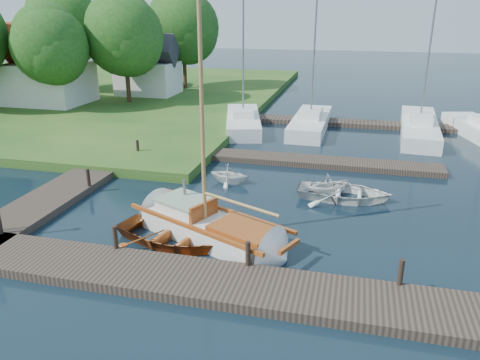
% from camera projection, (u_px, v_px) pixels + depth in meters
% --- Properties ---
extents(ground, '(160.00, 160.00, 0.00)m').
position_uv_depth(ground, '(240.00, 207.00, 19.54)').
color(ground, black).
rests_on(ground, ground).
extents(near_dock, '(18.00, 2.20, 0.30)m').
position_uv_depth(near_dock, '(192.00, 280.00, 14.03)').
color(near_dock, '#2D241C').
rests_on(near_dock, ground).
extents(left_dock, '(2.20, 18.00, 0.30)m').
position_uv_depth(left_dock, '(93.00, 173.00, 23.13)').
color(left_dock, '#2D241C').
rests_on(left_dock, ground).
extents(far_dock, '(14.00, 1.60, 0.30)m').
position_uv_depth(far_dock, '(306.00, 161.00, 24.96)').
color(far_dock, '#2D241C').
rests_on(far_dock, ground).
extents(pontoon, '(30.00, 1.60, 0.30)m').
position_uv_depth(pontoon, '(439.00, 128.00, 31.79)').
color(pontoon, '#2D241C').
rests_on(pontoon, ground).
extents(shore, '(50.00, 40.00, 0.50)m').
position_uv_depth(shore, '(18.00, 90.00, 45.86)').
color(shore, '#224D1A').
rests_on(shore, ground).
extents(mooring_post_1, '(0.16, 0.16, 0.80)m').
position_uv_depth(mooring_post_1, '(115.00, 237.00, 15.43)').
color(mooring_post_1, black).
rests_on(mooring_post_1, near_dock).
extents(mooring_post_2, '(0.16, 0.16, 0.80)m').
position_uv_depth(mooring_post_2, '(248.00, 253.00, 14.41)').
color(mooring_post_2, black).
rests_on(mooring_post_2, near_dock).
extents(mooring_post_3, '(0.16, 0.16, 0.80)m').
position_uv_depth(mooring_post_3, '(401.00, 272.00, 13.38)').
color(mooring_post_3, black).
rests_on(mooring_post_3, near_dock).
extents(mooring_post_4, '(0.16, 0.16, 0.80)m').
position_uv_depth(mooring_post_4, '(88.00, 177.00, 20.89)').
color(mooring_post_4, black).
rests_on(mooring_post_4, left_dock).
extents(mooring_post_5, '(0.16, 0.16, 0.80)m').
position_uv_depth(mooring_post_5, '(138.00, 147.00, 25.45)').
color(mooring_post_5, black).
rests_on(mooring_post_5, left_dock).
extents(sailboat, '(7.32, 4.76, 9.83)m').
position_uv_depth(sailboat, '(213.00, 230.00, 16.76)').
color(sailboat, silver).
rests_on(sailboat, ground).
extents(dinghy, '(4.83, 3.95, 0.87)m').
position_uv_depth(dinghy, '(172.00, 232.00, 16.40)').
color(dinghy, brown).
rests_on(dinghy, ground).
extents(tender_b, '(2.14, 1.92, 1.02)m').
position_uv_depth(tender_b, '(230.00, 172.00, 22.10)').
color(tender_b, silver).
rests_on(tender_b, ground).
extents(tender_c, '(4.07, 2.95, 0.83)m').
position_uv_depth(tender_c, '(345.00, 190.00, 20.19)').
color(tender_c, silver).
rests_on(tender_c, ground).
extents(tender_d, '(2.64, 2.55, 1.07)m').
position_uv_depth(tender_d, '(330.00, 183.00, 20.72)').
color(tender_d, silver).
rests_on(tender_d, ground).
extents(marina_boat_0, '(4.15, 8.34, 11.48)m').
position_uv_depth(marina_boat_0, '(243.00, 120.00, 32.28)').
color(marina_boat_0, silver).
rests_on(marina_boat_0, ground).
extents(marina_boat_1, '(2.33, 8.25, 11.28)m').
position_uv_depth(marina_boat_1, '(310.00, 121.00, 31.88)').
color(marina_boat_1, silver).
rests_on(marina_boat_1, ground).
extents(marina_boat_3, '(2.89, 10.10, 12.60)m').
position_uv_depth(marina_boat_3, '(419.00, 125.00, 30.73)').
color(marina_boat_3, silver).
rests_on(marina_boat_3, ground).
extents(house_a, '(6.30, 5.00, 6.29)m').
position_uv_depth(house_a, '(47.00, 72.00, 37.64)').
color(house_a, silver).
rests_on(house_a, shore).
extents(house_c, '(5.25, 4.00, 5.28)m').
position_uv_depth(house_c, '(148.00, 70.00, 41.87)').
color(house_c, silver).
rests_on(house_c, shore).
extents(tree_2, '(5.83, 5.75, 7.82)m').
position_uv_depth(tree_2, '(50.00, 45.00, 34.62)').
color(tree_2, '#332114').
rests_on(tree_2, shore).
extents(tree_3, '(6.41, 6.38, 8.74)m').
position_uv_depth(tree_3, '(124.00, 35.00, 37.16)').
color(tree_3, '#332114').
rests_on(tree_3, shore).
extents(tree_4, '(7.01, 7.01, 9.66)m').
position_uv_depth(tree_4, '(64.00, 25.00, 42.43)').
color(tree_4, '#332114').
rests_on(tree_4, shore).
extents(tree_7, '(6.83, 6.83, 9.38)m').
position_uv_depth(tree_7, '(183.00, 27.00, 43.85)').
color(tree_7, '#332114').
rests_on(tree_7, shore).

